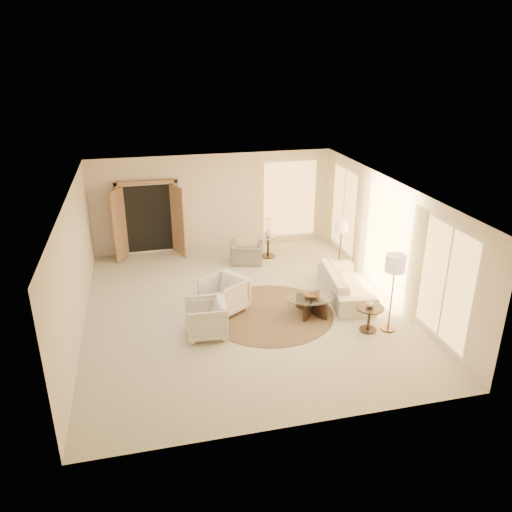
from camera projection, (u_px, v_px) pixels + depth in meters
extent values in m
cube|color=beige|center=(243.00, 309.00, 11.46)|extent=(7.00, 8.00, 0.02)
cube|color=white|center=(242.00, 190.00, 10.39)|extent=(7.00, 8.00, 0.02)
cube|color=beige|center=(214.00, 202.00, 14.53)|extent=(7.00, 0.04, 2.80)
cube|color=beige|center=(299.00, 350.00, 7.33)|extent=(7.00, 0.04, 2.80)
cube|color=beige|center=(75.00, 267.00, 10.18)|extent=(0.04, 8.00, 2.80)
cube|color=beige|center=(388.00, 239.00, 11.68)|extent=(0.04, 8.00, 2.80)
cube|color=#A37A56|center=(149.00, 218.00, 14.14)|extent=(1.80, 0.12, 2.16)
cube|color=#A37A56|center=(120.00, 225.00, 13.74)|extent=(0.35, 0.66, 2.00)
cube|color=#A37A56|center=(178.00, 221.00, 14.09)|extent=(0.35, 0.66, 2.00)
cylinder|color=#3E2C1D|center=(270.00, 313.00, 11.22)|extent=(3.62, 3.62, 0.01)
imported|color=silver|center=(346.00, 284.00, 11.90)|extent=(1.17, 2.36, 0.66)
imported|color=silver|center=(224.00, 293.00, 11.20)|extent=(1.15, 1.16, 0.89)
imported|color=silver|center=(206.00, 317.00, 10.23)|extent=(0.81, 0.86, 0.84)
imported|color=gray|center=(247.00, 250.00, 13.76)|extent=(1.01, 0.80, 0.78)
cube|color=black|center=(311.00, 306.00, 11.15)|extent=(0.49, 0.78, 0.38)
cube|color=black|center=(311.00, 306.00, 11.15)|extent=(0.61, 0.70, 0.38)
cylinder|color=white|center=(312.00, 297.00, 11.07)|extent=(1.23, 1.23, 0.02)
cylinder|color=black|center=(368.00, 330.00, 10.55)|extent=(0.37, 0.37, 0.03)
cylinder|color=black|center=(369.00, 319.00, 10.46)|extent=(0.05, 0.05, 0.52)
cylinder|color=black|center=(370.00, 308.00, 10.35)|extent=(0.59, 0.59, 0.03)
cylinder|color=#31261C|center=(268.00, 256.00, 14.34)|extent=(0.41, 0.41, 0.03)
cylinder|color=#31261C|center=(268.00, 247.00, 14.23)|extent=(0.06, 0.06, 0.59)
cylinder|color=white|center=(268.00, 237.00, 14.12)|extent=(0.53, 0.53, 0.03)
cylinder|color=#31261C|center=(338.00, 272.00, 13.32)|extent=(0.25, 0.25, 0.03)
cylinder|color=#31261C|center=(340.00, 251.00, 13.09)|extent=(0.03, 0.03, 1.25)
cylinder|color=beige|center=(342.00, 225.00, 12.82)|extent=(0.36, 0.36, 0.30)
cylinder|color=#31261C|center=(388.00, 329.00, 10.58)|extent=(0.29, 0.29, 0.03)
cylinder|color=#31261C|center=(391.00, 299.00, 10.31)|extent=(0.03, 0.03, 1.45)
cylinder|color=beige|center=(395.00, 263.00, 10.00)|extent=(0.41, 0.41, 0.35)
imported|color=brown|center=(312.00, 295.00, 11.05)|extent=(0.32, 0.32, 0.08)
imported|color=silver|center=(370.00, 303.00, 10.32)|extent=(0.20, 0.20, 0.18)
imported|color=silver|center=(268.00, 233.00, 14.07)|extent=(0.24, 0.24, 0.23)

